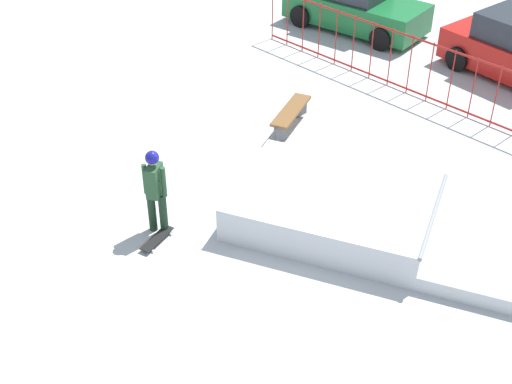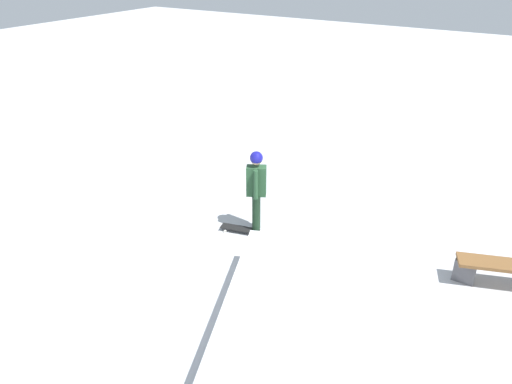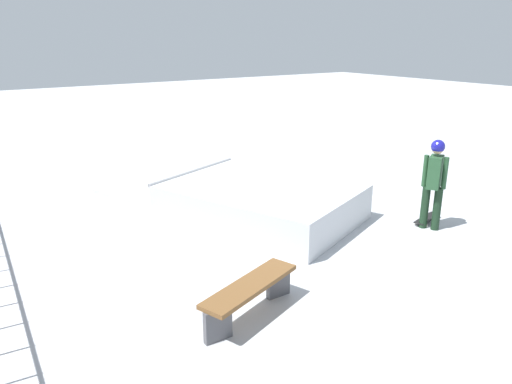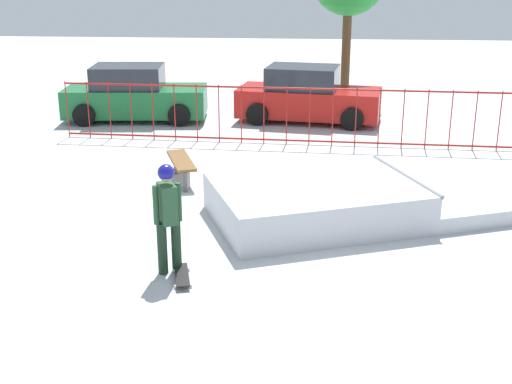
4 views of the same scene
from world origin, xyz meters
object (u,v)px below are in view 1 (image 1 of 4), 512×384
Objects in this scene: park_bench at (291,114)px; skateboard at (157,239)px; parked_car_green at (355,5)px; skate_ramp at (359,215)px; skater at (155,186)px.

skateboard is at bearing -79.71° from park_bench.
parked_car_green reaches higher than park_bench.
park_bench is at bearing -71.50° from parked_car_green.
skater is (-2.67, -2.53, 0.69)m from skate_ramp.
skateboard is at bearing -165.19° from skater.
parked_car_green reaches higher than skateboard.
skate_ramp reaches higher than park_bench.
park_bench is 0.39× the size of parked_car_green.
skater is 2.09× the size of skateboard.
park_bench is (-0.64, 4.52, -0.65)m from skater.
skateboard is 0.20× the size of parked_car_green.
skater is 4.61m from park_bench.
skate_ramp is 7.24× the size of skateboard.
parked_car_green reaches higher than skate_ramp.
parked_car_green is (-2.43, 5.71, 0.37)m from park_bench.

